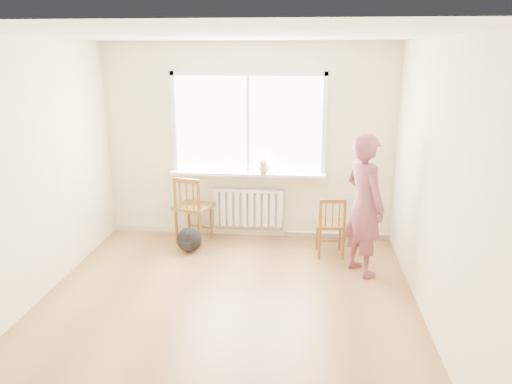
% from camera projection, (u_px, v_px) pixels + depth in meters
% --- Properties ---
extents(floor, '(4.50, 4.50, 0.00)m').
position_uv_depth(floor, '(224.00, 311.00, 5.10)').
color(floor, '#9D7140').
rests_on(floor, ground).
extents(ceiling, '(4.50, 4.50, 0.00)m').
position_uv_depth(ceiling, '(219.00, 35.00, 4.37)').
color(ceiling, white).
rests_on(ceiling, back_wall).
extents(back_wall, '(4.00, 0.01, 2.70)m').
position_uv_depth(back_wall, '(249.00, 142.00, 6.89)').
color(back_wall, '#EEE6BE').
rests_on(back_wall, ground).
extents(window, '(2.12, 0.05, 1.42)m').
position_uv_depth(window, '(248.00, 120.00, 6.78)').
color(window, white).
rests_on(window, back_wall).
extents(windowsill, '(2.15, 0.22, 0.04)m').
position_uv_depth(windowsill, '(248.00, 174.00, 6.90)').
color(windowsill, white).
rests_on(windowsill, back_wall).
extents(radiator, '(1.00, 0.12, 0.55)m').
position_uv_depth(radiator, '(248.00, 207.00, 7.05)').
color(radiator, white).
rests_on(radiator, back_wall).
extents(heating_pipe, '(1.40, 0.04, 0.04)m').
position_uv_depth(heating_pipe, '(336.00, 233.00, 7.05)').
color(heating_pipe, silver).
rests_on(heating_pipe, back_wall).
extents(baseboard, '(4.00, 0.03, 0.08)m').
position_uv_depth(baseboard, '(249.00, 232.00, 7.23)').
color(baseboard, beige).
rests_on(baseboard, ground).
extents(chair_left, '(0.57, 0.55, 0.95)m').
position_uv_depth(chair_left, '(192.00, 210.00, 6.81)').
color(chair_left, brown).
rests_on(chair_left, floor).
extents(chair_right, '(0.42, 0.41, 0.80)m').
position_uv_depth(chair_right, '(331.00, 227.00, 6.37)').
color(chair_right, brown).
rests_on(chair_right, floor).
extents(person, '(0.66, 0.73, 1.68)m').
position_uv_depth(person, '(364.00, 205.00, 5.78)').
color(person, '#BC3E52').
rests_on(person, floor).
extents(cat, '(0.17, 0.38, 0.25)m').
position_uv_depth(cat, '(264.00, 167.00, 6.76)').
color(cat, beige).
rests_on(cat, windowsill).
extents(backpack, '(0.34, 0.26, 0.33)m').
position_uv_depth(backpack, '(189.00, 240.00, 6.58)').
color(backpack, black).
rests_on(backpack, floor).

